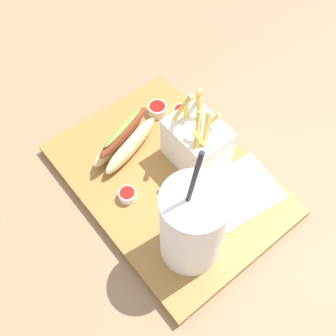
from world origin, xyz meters
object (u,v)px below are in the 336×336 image
at_px(hot_dog_1, 125,140).
at_px(soda_cup, 192,226).
at_px(ketchup_cup_3, 181,112).
at_px(napkin_stack, 239,191).
at_px(ketchup_cup_2, 128,195).
at_px(fries_basket, 198,144).
at_px(ketchup_cup_1, 157,109).

bearing_deg(hot_dog_1, soda_cup, 170.90).
bearing_deg(ketchup_cup_3, napkin_stack, 171.08).
distance_m(ketchup_cup_2, napkin_stack, 0.20).
xyz_separation_m(soda_cup, fries_basket, (0.13, -0.13, -0.04)).
bearing_deg(ketchup_cup_3, soda_cup, 142.95).
relative_size(fries_basket, napkin_stack, 1.25).
bearing_deg(soda_cup, napkin_stack, -80.11).
xyz_separation_m(ketchup_cup_1, ketchup_cup_2, (-0.12, 0.16, -0.00)).
bearing_deg(ketchup_cup_1, soda_cup, 152.08).
bearing_deg(ketchup_cup_2, hot_dog_1, -34.12).
xyz_separation_m(hot_dog_1, ketchup_cup_2, (-0.09, 0.06, -0.02)).
distance_m(ketchup_cup_1, napkin_stack, 0.24).
distance_m(soda_cup, hot_dog_1, 0.24).
xyz_separation_m(soda_cup, ketchup_cup_2, (0.14, 0.02, -0.07)).
height_order(soda_cup, ketchup_cup_3, soda_cup).
relative_size(hot_dog_1, ketchup_cup_2, 5.07).
bearing_deg(soda_cup, ketchup_cup_1, -27.92).
height_order(hot_dog_1, ketchup_cup_2, hot_dog_1).
xyz_separation_m(fries_basket, napkin_stack, (-0.10, -0.01, -0.05)).
xyz_separation_m(fries_basket, ketchup_cup_3, (0.10, -0.04, -0.04)).
relative_size(ketchup_cup_2, ketchup_cup_3, 1.05).
xyz_separation_m(hot_dog_1, ketchup_cup_1, (0.03, -0.10, -0.02)).
height_order(ketchup_cup_2, napkin_stack, ketchup_cup_2).
xyz_separation_m(hot_dog_1, ketchup_cup_3, (-0.00, -0.13, -0.02)).
bearing_deg(ketchup_cup_3, ketchup_cup_1, 41.40).
bearing_deg(soda_cup, fries_basket, -44.80).
bearing_deg(napkin_stack, soda_cup, 99.89).
bearing_deg(ketchup_cup_2, fries_basket, -95.48).
height_order(ketchup_cup_1, napkin_stack, ketchup_cup_1).
bearing_deg(ketchup_cup_1, ketchup_cup_3, -138.60).
bearing_deg(fries_basket, ketchup_cup_1, -5.54).
relative_size(soda_cup, hot_dog_1, 1.64).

